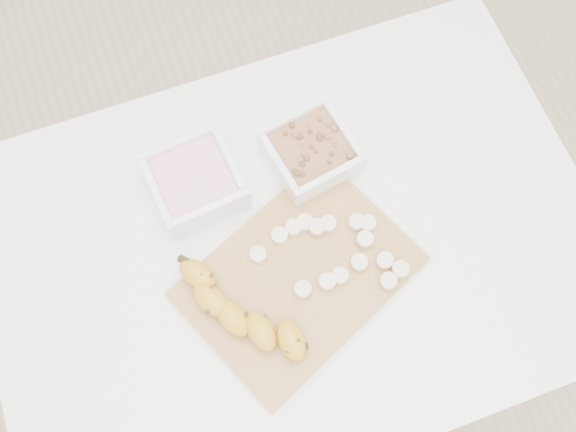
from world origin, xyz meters
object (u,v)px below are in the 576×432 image
object	(u,v)px
table	(294,260)
cutting_board	(299,277)
bowl_granola	(311,152)
banana	(244,313)
bowl_yogurt	(195,182)

from	to	relation	value
table	cutting_board	xyz separation A→B (m)	(-0.01, -0.06, 0.10)
cutting_board	table	bearing A→B (deg)	77.24
table	bowl_granola	size ratio (longest dim) A/B	6.50
cutting_board	banana	bearing A→B (deg)	-163.22
bowl_granola	banana	world-z (taller)	bowl_granola
cutting_board	banana	distance (m)	0.11
bowl_yogurt	cutting_board	bearing A→B (deg)	-62.16
bowl_yogurt	bowl_granola	distance (m)	0.20
bowl_yogurt	bowl_granola	xyz separation A→B (m)	(0.20, -0.01, -0.00)
bowl_granola	cutting_board	bearing A→B (deg)	-115.66
bowl_yogurt	bowl_granola	size ratio (longest dim) A/B	0.98
banana	cutting_board	bearing A→B (deg)	-7.02
banana	bowl_yogurt	bearing A→B (deg)	67.50
bowl_yogurt	banana	size ratio (longest dim) A/B	0.65
bowl_granola	cutting_board	size ratio (longest dim) A/B	0.44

